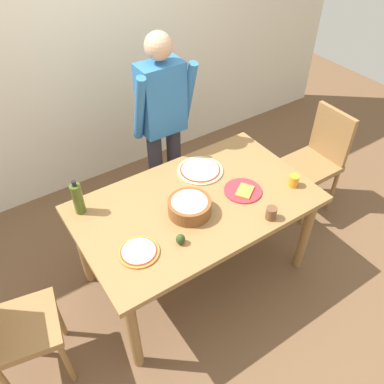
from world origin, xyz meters
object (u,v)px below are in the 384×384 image
dining_table (196,211)px  avocado (181,239)px  person_cook (163,120)px  chair_wooden_left (6,326)px  plate_with_slice (243,191)px  popcorn_bowl (190,206)px  pizza_cooked_on_tray (139,252)px  cup_orange (294,181)px  chair_wooden_right (318,156)px  cup_small_brown (271,213)px  pizza_raw_on_board (200,170)px  olive_oil_bottle (78,198)px

dining_table → avocado: bearing=-138.6°
person_cook → chair_wooden_left: 1.77m
chair_wooden_left → plate_with_slice: (1.65, -0.04, 0.23)m
dining_table → popcorn_bowl: size_ratio=5.71×
dining_table → person_cook: person_cook is taller
person_cook → pizza_cooked_on_tray: 1.19m
chair_wooden_left → cup_orange: size_ratio=11.18×
plate_with_slice → chair_wooden_right: bearing=9.9°
chair_wooden_left → avocado: (1.04, -0.19, 0.25)m
chair_wooden_left → cup_small_brown: chair_wooden_left is taller
pizza_raw_on_board → pizza_cooked_on_tray: (-0.73, -0.43, 0.00)m
chair_wooden_left → cup_orange: chair_wooden_left is taller
avocado → chair_wooden_left: bearing=169.6°
cup_orange → olive_oil_bottle: bearing=156.5°
cup_small_brown → dining_table: bearing=128.6°
dining_table → chair_wooden_right: chair_wooden_right is taller
chair_wooden_left → plate_with_slice: bearing=-1.3°
pizza_cooked_on_tray → olive_oil_bottle: size_ratio=0.95×
chair_wooden_right → popcorn_bowl: size_ratio=3.39×
pizza_cooked_on_tray → avocado: 0.26m
person_cook → plate_with_slice: bearing=-81.5°
dining_table → cup_small_brown: size_ratio=18.82×
popcorn_bowl → avocado: bearing=-135.1°
pizza_cooked_on_tray → cup_orange: (1.18, -0.06, 0.03)m
cup_small_brown → avocado: bearing=166.6°
chair_wooden_left → cup_orange: 2.00m
chair_wooden_left → chair_wooden_right: 2.65m
popcorn_bowl → avocado: size_ratio=4.00×
chair_wooden_left → avocado: bearing=-10.4°
person_cook → pizza_cooked_on_tray: person_cook is taller
plate_with_slice → dining_table: bearing=163.7°
pizza_raw_on_board → cup_small_brown: 0.65m
plate_with_slice → avocado: 0.63m
pizza_cooked_on_tray → dining_table: bearing=18.5°
plate_with_slice → avocado: bearing=-165.9°
pizza_raw_on_board → popcorn_bowl: size_ratio=1.19×
chair_wooden_left → pizza_raw_on_board: bearing=11.5°
olive_oil_bottle → cup_small_brown: (0.99, -0.73, -0.07)m
chair_wooden_right → cup_orange: chair_wooden_right is taller
cup_orange → person_cook: bearing=114.8°
dining_table → plate_with_slice: 0.35m
chair_wooden_right → cup_orange: (-0.67, -0.32, 0.26)m
olive_oil_bottle → chair_wooden_right: bearing=-7.5°
cup_small_brown → plate_with_slice: bearing=87.1°
chair_wooden_right → pizza_cooked_on_tray: (-1.85, -0.25, 0.23)m
cup_small_brown → person_cook: bearing=95.6°
chair_wooden_left → avocado: 1.09m
dining_table → chair_wooden_left: size_ratio=1.68×
plate_with_slice → popcorn_bowl: (-0.42, 0.03, 0.05)m
plate_with_slice → olive_oil_bottle: olive_oil_bottle is taller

